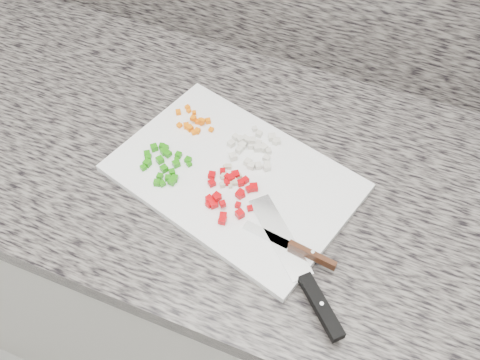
% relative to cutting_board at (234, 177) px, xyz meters
% --- Properties ---
extents(cabinet, '(3.92, 0.62, 0.86)m').
position_rel_cutting_board_xyz_m(cabinet, '(0.09, 0.04, -0.48)').
color(cabinet, beige).
rests_on(cabinet, ground).
extents(countertop, '(3.96, 0.64, 0.04)m').
position_rel_cutting_board_xyz_m(countertop, '(0.09, 0.04, -0.03)').
color(countertop, '#69635D').
rests_on(countertop, cabinet).
extents(cutting_board, '(0.47, 0.37, 0.01)m').
position_rel_cutting_board_xyz_m(cutting_board, '(0.00, 0.00, 0.00)').
color(cutting_board, white).
rests_on(cutting_board, countertop).
extents(carrot_pile, '(0.09, 0.07, 0.02)m').
position_rel_cutting_board_xyz_m(carrot_pile, '(-0.12, 0.08, 0.01)').
color(carrot_pile, orange).
rests_on(carrot_pile, cutting_board).
extents(onion_pile, '(0.09, 0.10, 0.02)m').
position_rel_cutting_board_xyz_m(onion_pile, '(0.01, 0.06, 0.01)').
color(onion_pile, silver).
rests_on(onion_pile, cutting_board).
extents(green_pepper_pile, '(0.09, 0.09, 0.01)m').
position_rel_cutting_board_xyz_m(green_pepper_pile, '(-0.12, -0.03, 0.01)').
color(green_pepper_pile, '#1F830B').
rests_on(green_pepper_pile, cutting_board).
extents(red_pepper_pile, '(0.10, 0.11, 0.02)m').
position_rel_cutting_board_xyz_m(red_pepper_pile, '(0.01, -0.04, 0.01)').
color(red_pepper_pile, '#BF0208').
rests_on(red_pepper_pile, cutting_board).
extents(garlic_pile, '(0.04, 0.05, 0.01)m').
position_rel_cutting_board_xyz_m(garlic_pile, '(-0.00, -0.01, 0.01)').
color(garlic_pile, beige).
rests_on(garlic_pile, cutting_board).
extents(chef_knife, '(0.21, 0.21, 0.02)m').
position_rel_cutting_board_xyz_m(chef_knife, '(0.18, -0.15, 0.01)').
color(chef_knife, silver).
rests_on(chef_knife, cutting_board).
extents(paring_knife, '(0.16, 0.03, 0.02)m').
position_rel_cutting_board_xyz_m(paring_knife, '(0.16, -0.10, 0.01)').
color(paring_knife, silver).
rests_on(paring_knife, cutting_board).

